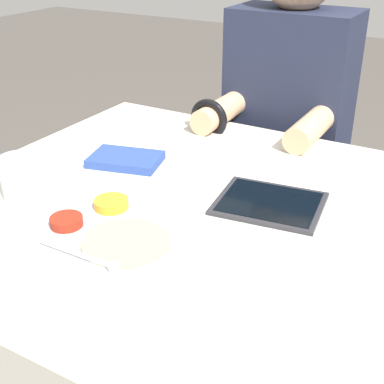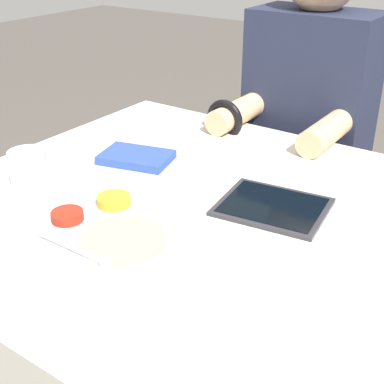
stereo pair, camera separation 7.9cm
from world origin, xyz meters
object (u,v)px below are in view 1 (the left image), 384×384
Objects in this scene: tablet_device at (270,203)px; red_notebook at (126,160)px; thali_tray at (106,232)px; person_diner at (283,163)px; drinking_glass at (21,178)px.

red_notebook is at bearing 176.45° from tablet_device.
red_notebook is at bearing 120.06° from thali_tray.
tablet_device is at bearing -3.55° from red_notebook.
person_diner reaches higher than drinking_glass.
drinking_glass reaches higher than thali_tray.
drinking_glass is (-0.28, -0.80, 0.21)m from person_diner.
red_notebook is 0.61m from person_diner.
thali_tray is 0.34m from tablet_device.
tablet_device is at bearing 50.11° from thali_tray.
thali_tray is at bearing -129.89° from tablet_device.
tablet_device is (0.38, -0.02, -0.00)m from red_notebook.
person_diner is (0.04, 0.83, -0.17)m from thali_tray.
person_diner reaches higher than thali_tray.
thali_tray is 0.24m from drinking_glass.
red_notebook is 0.15× the size of person_diner.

